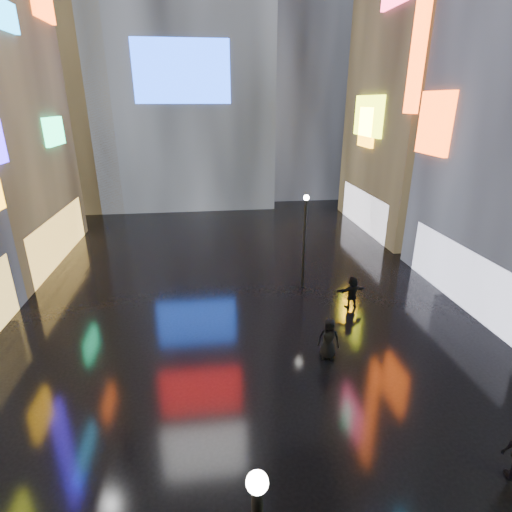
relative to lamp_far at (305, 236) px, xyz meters
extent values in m
plane|color=black|center=(-3.62, 0.22, -2.94)|extent=(140.00, 140.00, 0.00)
cube|color=#FFC659|center=(-14.72, 6.22, -1.44)|extent=(0.20, 10.00, 3.00)
cube|color=#1AF28C|center=(-14.47, 8.04, 4.97)|extent=(0.25, 3.00, 1.71)
cube|color=#FF470C|center=(-14.47, 9.92, 12.36)|extent=(0.25, 3.32, 1.94)
cube|color=white|center=(7.48, -2.78, -1.44)|extent=(0.20, 9.00, 3.00)
cube|color=#FF470C|center=(7.23, 1.34, 5.64)|extent=(0.25, 2.99, 3.26)
cube|color=#FF470C|center=(7.23, 4.22, 11.06)|extent=(0.25, 1.40, 10.00)
cube|color=black|center=(12.38, 10.22, 11.06)|extent=(10.00, 12.00, 28.00)
cube|color=white|center=(7.48, 10.22, -1.44)|extent=(0.20, 9.00, 3.00)
cube|color=#E5FF19|center=(7.23, 10.54, 5.71)|extent=(0.25, 4.92, 2.91)
cube|color=#FF9C0C|center=(7.23, 10.66, 4.90)|extent=(0.25, 2.63, 2.87)
cube|color=#194CFF|center=(-6.62, 17.12, 9.06)|extent=(8.00, 0.20, 5.00)
cube|color=black|center=(5.38, 26.22, 14.06)|extent=(12.00, 12.00, 34.00)
cube|color=black|center=(-17.62, 22.22, 10.06)|extent=(10.00, 10.00, 26.00)
sphere|color=white|center=(-4.67, -16.00, 2.11)|extent=(0.30, 0.30, 0.30)
cylinder|color=black|center=(0.00, 0.00, -0.44)|extent=(0.16, 0.16, 5.00)
sphere|color=white|center=(0.00, 0.00, 2.11)|extent=(0.30, 0.30, 0.30)
imported|color=black|center=(-0.56, -6.62, -2.07)|extent=(0.97, 0.78, 1.74)
imported|color=black|center=(1.86, -2.65, -2.12)|extent=(1.59, 0.73, 1.65)
imported|color=black|center=(-0.56, -6.62, -0.78)|extent=(1.20, 1.21, 0.86)
camera|label=1|loc=(-5.17, -19.74, 6.74)|focal=28.00mm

